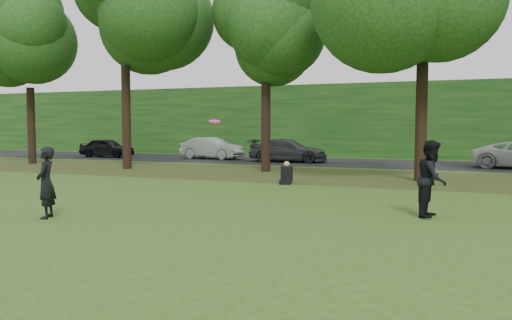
% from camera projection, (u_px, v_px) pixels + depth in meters
% --- Properties ---
extents(ground, '(120.00, 120.00, 0.00)m').
position_uv_depth(ground, '(161.00, 240.00, 9.46)').
color(ground, '#2F5119').
rests_on(ground, ground).
extents(leaf_litter, '(60.00, 7.00, 0.01)m').
position_uv_depth(leaf_litter, '(324.00, 176.00, 21.54)').
color(leaf_litter, '#423917').
rests_on(leaf_litter, ground).
extents(street, '(70.00, 7.00, 0.02)m').
position_uv_depth(street, '(356.00, 163.00, 28.98)').
color(street, black).
rests_on(street, ground).
extents(far_hedge, '(70.00, 3.00, 5.00)m').
position_uv_depth(far_hedge, '(372.00, 121.00, 34.38)').
color(far_hedge, '#113D15').
rests_on(far_hedge, ground).
extents(player_left, '(0.63, 0.73, 1.68)m').
position_uv_depth(player_left, '(46.00, 183.00, 11.63)').
color(player_left, black).
rests_on(player_left, ground).
extents(player_right, '(0.82, 0.98, 1.83)m').
position_uv_depth(player_right, '(432.00, 179.00, 11.81)').
color(player_right, black).
rests_on(player_right, ground).
extents(parked_cars, '(38.40, 3.22, 1.45)m').
position_uv_depth(parked_cars, '(379.00, 152.00, 27.51)').
color(parked_cars, black).
rests_on(parked_cars, street).
extents(frisbee, '(0.38, 0.38, 0.09)m').
position_uv_depth(frisbee, '(215.00, 121.00, 11.74)').
color(frisbee, '#FF15AD').
rests_on(frisbee, ground).
extents(seated_person, '(0.54, 0.79, 0.83)m').
position_uv_depth(seated_person, '(286.00, 175.00, 18.66)').
color(seated_person, black).
rests_on(seated_person, ground).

